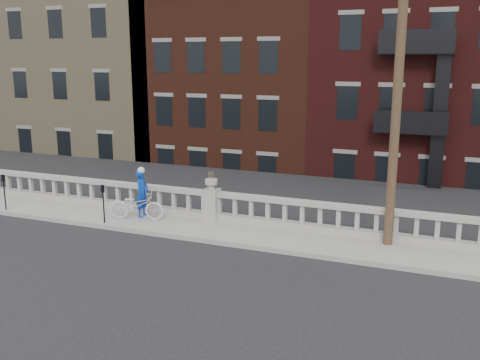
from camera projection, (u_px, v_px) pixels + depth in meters
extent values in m
plane|color=black|center=(155.00, 261.00, 15.68)|extent=(120.00, 120.00, 0.00)
cube|color=gray|center=(200.00, 229.00, 18.37)|extent=(32.00, 2.20, 0.15)
cube|color=gray|center=(212.00, 216.00, 19.19)|extent=(28.00, 0.34, 0.25)
cube|color=gray|center=(211.00, 193.00, 19.00)|extent=(28.00, 0.34, 0.16)
cube|color=gray|center=(212.00, 204.00, 19.09)|extent=(0.55, 0.55, 1.10)
cylinder|color=gray|center=(211.00, 187.00, 18.95)|extent=(0.24, 0.24, 0.20)
cylinder|color=gray|center=(211.00, 182.00, 18.91)|extent=(0.44, 0.44, 0.18)
cube|color=#605E59|center=(216.00, 282.00, 20.11)|extent=(36.00, 0.50, 5.15)
cube|color=black|center=(335.00, 208.00, 40.32)|extent=(80.00, 44.00, 0.50)
cube|color=#595651|center=(214.00, 253.00, 24.72)|extent=(16.00, 7.00, 4.00)
cube|color=#8C7D5A|center=(99.00, 69.00, 39.67)|extent=(18.00, 16.00, 20.00)
cube|color=#3F1B12|center=(259.00, 118.00, 34.72)|extent=(10.00, 14.00, 14.00)
cube|color=black|center=(260.00, 2.00, 33.12)|extent=(10.30, 14.30, 0.30)
cube|color=#3B1110|center=(421.00, 112.00, 30.93)|extent=(10.00, 14.00, 15.50)
cylinder|color=#422D1E|center=(398.00, 81.00, 15.53)|extent=(0.28, 0.28, 10.00)
cylinder|color=black|center=(5.00, 195.00, 20.31)|extent=(0.05, 0.05, 1.10)
cube|color=black|center=(3.00, 178.00, 20.15)|extent=(0.10, 0.08, 0.26)
cube|color=black|center=(2.00, 177.00, 20.10)|extent=(0.06, 0.01, 0.08)
cylinder|color=black|center=(104.00, 208.00, 18.67)|extent=(0.05, 0.05, 1.10)
cube|color=black|center=(103.00, 189.00, 18.52)|extent=(0.10, 0.08, 0.26)
cube|color=black|center=(102.00, 188.00, 18.47)|extent=(0.06, 0.01, 0.08)
imported|color=silver|center=(137.00, 205.00, 19.08)|extent=(2.09, 1.16, 1.04)
imported|color=#0B36A9|center=(142.00, 193.00, 19.35)|extent=(0.45, 0.66, 1.74)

